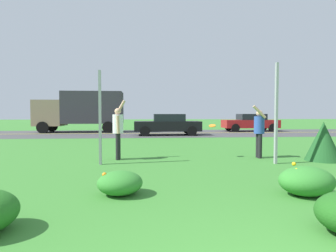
{
  "coord_description": "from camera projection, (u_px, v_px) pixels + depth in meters",
  "views": [
    {
      "loc": [
        -1.37,
        -1.61,
        1.49
      ],
      "look_at": [
        -0.61,
        7.14,
        1.1
      ],
      "focal_mm": 30.29,
      "sensor_mm": 36.0,
      "label": 1
    }
  ],
  "objects": [
    {
      "name": "car_red_center_left",
      "position": [
        250.0,
        122.0,
        23.71
      ],
      "size": [
        4.5,
        2.0,
        1.45
      ],
      "color": "maroon",
      "rests_on": "ground"
    },
    {
      "name": "sign_post_near_path",
      "position": [
        100.0,
        118.0,
        8.21
      ],
      "size": [
        0.07,
        0.1,
        2.74
      ],
      "color": "#93969B",
      "rests_on": "ground"
    },
    {
      "name": "sign_post_by_roadside",
      "position": [
        276.0,
        113.0,
        8.33
      ],
      "size": [
        0.07,
        0.1,
        2.98
      ],
      "color": "#93969B",
      "rests_on": "ground"
    },
    {
      "name": "car_black_center_right",
      "position": [
        168.0,
        124.0,
        19.46
      ],
      "size": [
        4.5,
        2.0,
        1.45
      ],
      "color": "black",
      "rests_on": "ground"
    },
    {
      "name": "evergreen_shrub_side",
      "position": [
        323.0,
        141.0,
        8.91
      ],
      "size": [
        1.09,
        1.09,
        1.23
      ],
      "primitive_type": "cone",
      "color": "#1E5123",
      "rests_on": "ground"
    },
    {
      "name": "highway_center_stripe",
      "position": [
        162.0,
        133.0,
        21.28
      ],
      "size": [
        120.0,
        0.16,
        0.0
      ],
      "primitive_type": "cube",
      "color": "yellow",
      "rests_on": "ground"
    },
    {
      "name": "box_truck_tan",
      "position": [
        82.0,
        109.0,
        22.47
      ],
      "size": [
        6.7,
        2.46,
        3.2
      ],
      "color": "#937F60",
      "rests_on": "ground"
    },
    {
      "name": "frisbee_orange",
      "position": [
        212.0,
        126.0,
        9.51
      ],
      "size": [
        0.24,
        0.23,
        0.12
      ],
      "color": "orange"
    },
    {
      "name": "daylily_clump_front_right",
      "position": [
        306.0,
        181.0,
        5.13
      ],
      "size": [
        0.99,
        0.83,
        0.55
      ],
      "color": "#337F2D",
      "rests_on": "ground"
    },
    {
      "name": "daylily_clump_mid_right",
      "position": [
        120.0,
        183.0,
        5.18
      ],
      "size": [
        0.83,
        0.78,
        0.44
      ],
      "color": "#337F2D",
      "rests_on": "ground"
    },
    {
      "name": "person_thrower_white_shirt",
      "position": [
        118.0,
        129.0,
        9.12
      ],
      "size": [
        0.41,
        0.49,
        1.93
      ],
      "color": "silver",
      "rests_on": "ground"
    },
    {
      "name": "highway_strip",
      "position": [
        162.0,
        133.0,
        21.28
      ],
      "size": [
        120.0,
        8.08,
        0.01
      ],
      "primitive_type": "cube",
      "color": "#424244",
      "rests_on": "ground"
    },
    {
      "name": "ground_plane",
      "position": [
        177.0,
        150.0,
        11.53
      ],
      "size": [
        120.0,
        120.0,
        0.0
      ],
      "primitive_type": "plane",
      "color": "#387A2D"
    },
    {
      "name": "person_catcher_blue_shirt",
      "position": [
        259.0,
        129.0,
        9.46
      ],
      "size": [
        0.48,
        0.49,
        1.76
      ],
      "color": "#2D4C9E",
      "rests_on": "ground"
    }
  ]
}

